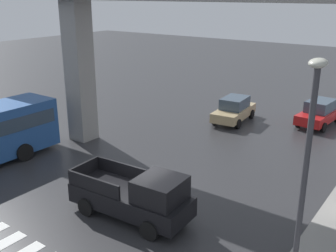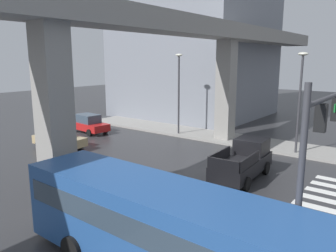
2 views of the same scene
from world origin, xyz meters
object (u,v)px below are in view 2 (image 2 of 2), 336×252
at_px(city_bus, 165,228).
at_px(sedan_red, 89,124).
at_px(street_lamp_mid_block, 179,85).
at_px(traffic_signal_mast, 327,130).
at_px(sedan_tan, 59,138).
at_px(pickup_truck, 244,161).
at_px(street_lamp_near_corner, 300,91).

xyz_separation_m(city_bus, sedan_red, (12.39, 18.78, -0.87)).
bearing_deg(street_lamp_mid_block, traffic_signal_mast, -130.32).
bearing_deg(sedan_tan, street_lamp_mid_block, -25.48).
distance_m(pickup_truck, city_bus, 10.26).
bearing_deg(pickup_truck, street_lamp_mid_block, 54.77).
distance_m(sedan_tan, street_lamp_near_corner, 18.05).
distance_m(street_lamp_near_corner, street_lamp_mid_block, 10.43).
bearing_deg(city_bus, street_lamp_near_corner, 3.70).
distance_m(pickup_truck, sedan_red, 16.90).
distance_m(city_bus, traffic_signal_mast, 6.00).
relative_size(traffic_signal_mast, street_lamp_near_corner, 1.20).
bearing_deg(sedan_red, street_lamp_near_corner, -76.26).
height_order(sedan_red, street_lamp_near_corner, street_lamp_near_corner).
height_order(city_bus, street_lamp_near_corner, street_lamp_near_corner).
bearing_deg(city_bus, traffic_signal_mast, -40.66).
xyz_separation_m(pickup_truck, street_lamp_near_corner, (6.69, -0.96, 3.57)).
bearing_deg(street_lamp_mid_block, sedan_tan, 154.52).
xyz_separation_m(sedan_tan, street_lamp_mid_block, (9.44, -4.50, 3.70)).
bearing_deg(street_lamp_near_corner, city_bus, -176.30).
bearing_deg(pickup_truck, sedan_red, 81.98).
bearing_deg(traffic_signal_mast, pickup_truck, 42.42).
height_order(sedan_tan, street_lamp_near_corner, street_lamp_near_corner).
bearing_deg(sedan_tan, traffic_signal_mast, -99.51).
xyz_separation_m(city_bus, sedan_tan, (7.28, 16.01, -0.87)).
bearing_deg(city_bus, street_lamp_mid_block, 34.56).
distance_m(city_bus, sedan_red, 22.51).
bearing_deg(sedan_tan, city_bus, -114.44).
bearing_deg(street_lamp_mid_block, city_bus, -145.44).
relative_size(sedan_tan, street_lamp_mid_block, 0.61).
bearing_deg(sedan_tan, street_lamp_near_corner, -57.70).
relative_size(sedan_red, street_lamp_mid_block, 0.61).
distance_m(sedan_tan, traffic_signal_mast, 20.08).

